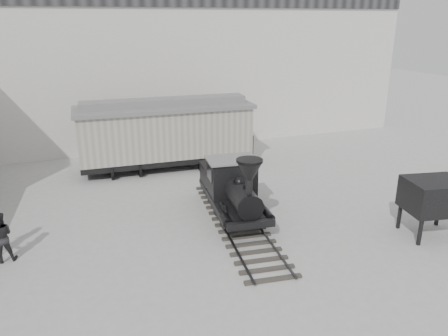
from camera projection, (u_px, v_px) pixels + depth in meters
name	position (u px, v px, depth m)	size (l,w,h in m)	color
ground	(235.00, 268.00, 13.69)	(90.00, 90.00, 0.00)	#9E9E9B
north_wall	(141.00, 53.00, 25.20)	(34.00, 2.51, 11.00)	silver
locomotive	(234.00, 192.00, 16.84)	(2.70, 8.41, 2.92)	#2D2925
boxcar	(166.00, 132.00, 22.29)	(9.00, 3.15, 3.64)	black
visitor_b	(0.00, 237.00, 13.83)	(0.82, 0.64, 1.68)	#272629
coal_hopper	(433.00, 200.00, 15.36)	(2.18, 1.90, 2.09)	black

